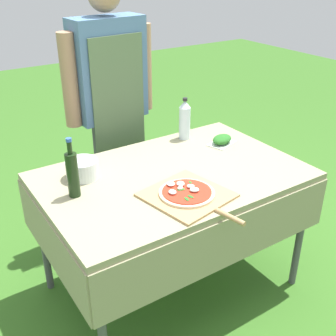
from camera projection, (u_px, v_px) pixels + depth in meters
ground_plane at (172, 284)px, 2.60m from camera, size 12.00×12.00×0.00m
prep_table at (173, 186)px, 2.28m from camera, size 1.40×0.92×0.77m
person_cook at (111, 95)px, 2.72m from camera, size 0.64×0.23×1.70m
pizza_on_peel at (188, 194)px, 2.02m from camera, size 0.43×0.55×0.05m
oil_bottle at (73, 174)px, 1.98m from camera, size 0.06×0.06×0.30m
water_bottle at (185, 120)px, 2.61m from camera, size 0.07×0.07×0.26m
herb_container at (222, 140)px, 2.57m from camera, size 0.20×0.17×0.06m
mixing_tub at (82, 169)px, 2.18m from camera, size 0.17×0.17×0.10m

